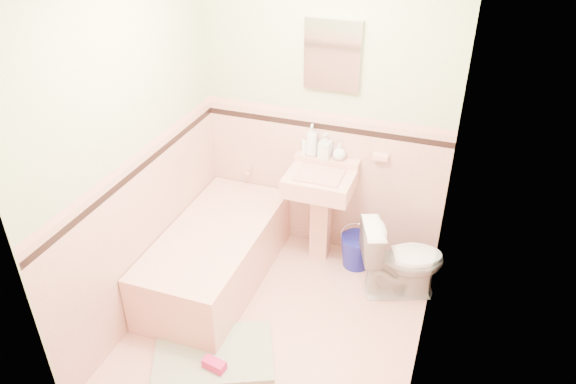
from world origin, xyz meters
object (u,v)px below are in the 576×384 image
(sink, at_px, (319,218))
(medicine_cabinet, at_px, (332,55))
(toilet, at_px, (402,259))
(bucket, at_px, (357,251))
(soap_bottle_mid, at_px, (325,146))
(bathtub, at_px, (216,257))
(soap_bottle_left, at_px, (312,140))
(shoe, at_px, (214,365))
(soap_bottle_right, at_px, (339,152))

(sink, bearing_deg, medicine_cabinet, 90.00)
(sink, xyz_separation_m, toilet, (0.72, -0.19, -0.09))
(bucket, bearing_deg, soap_bottle_mid, 156.18)
(medicine_cabinet, bearing_deg, soap_bottle_mid, -123.03)
(medicine_cabinet, bearing_deg, toilet, -28.99)
(soap_bottle_mid, height_order, bucket, soap_bottle_mid)
(medicine_cabinet, bearing_deg, sink, -90.00)
(bathtub, xyz_separation_m, sink, (0.68, 0.53, 0.19))
(sink, height_order, bucket, sink)
(soap_bottle_mid, bearing_deg, soap_bottle_left, 180.00)
(soap_bottle_mid, distance_m, shoe, 1.84)
(bathtub, height_order, sink, sink)
(soap_bottle_right, height_order, toilet, soap_bottle_right)
(soap_bottle_mid, bearing_deg, medicine_cabinet, 56.97)
(soap_bottle_mid, xyz_separation_m, shoe, (-0.27, -1.57, -0.92))
(soap_bottle_mid, bearing_deg, toilet, -26.50)
(bucket, relative_size, shoe, 1.74)
(sink, bearing_deg, soap_bottle_right, 61.56)
(toilet, bearing_deg, bucket, 39.93)
(medicine_cabinet, relative_size, soap_bottle_left, 1.97)
(toilet, height_order, shoe, toilet)
(medicine_cabinet, distance_m, soap_bottle_mid, 0.72)
(soap_bottle_left, bearing_deg, sink, -53.68)
(bathtub, relative_size, soap_bottle_right, 10.97)
(soap_bottle_right, relative_size, toilet, 0.21)
(soap_bottle_right, bearing_deg, soap_bottle_left, 180.00)
(bathtub, bearing_deg, soap_bottle_left, 52.35)
(bathtub, bearing_deg, sink, 37.93)
(sink, bearing_deg, shoe, -101.79)
(soap_bottle_left, bearing_deg, bathtub, -127.65)
(sink, xyz_separation_m, soap_bottle_right, (0.10, 0.18, 0.54))
(soap_bottle_left, bearing_deg, toilet, -23.39)
(medicine_cabinet, distance_m, soap_bottle_right, 0.76)
(soap_bottle_mid, distance_m, soap_bottle_right, 0.12)
(soap_bottle_left, bearing_deg, medicine_cabinet, 12.78)
(sink, height_order, medicine_cabinet, medicine_cabinet)
(toilet, distance_m, bucket, 0.48)
(shoe, bearing_deg, soap_bottle_mid, 90.28)
(soap_bottle_left, bearing_deg, soap_bottle_mid, 0.00)
(soap_bottle_mid, relative_size, soap_bottle_right, 1.50)
(soap_bottle_right, bearing_deg, medicine_cabinet, 162.89)
(sink, relative_size, medicine_cabinet, 1.57)
(shoe, bearing_deg, toilet, 60.06)
(bathtub, bearing_deg, soap_bottle_mid, 47.07)
(sink, distance_m, bucket, 0.43)
(soap_bottle_left, xyz_separation_m, shoe, (-0.16, -1.57, -0.95))
(medicine_cabinet, bearing_deg, shoe, -100.28)
(sink, xyz_separation_m, medicine_cabinet, (0.00, 0.21, 1.29))
(sink, xyz_separation_m, bucket, (0.33, 0.03, -0.27))
(sink, distance_m, toilet, 0.75)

